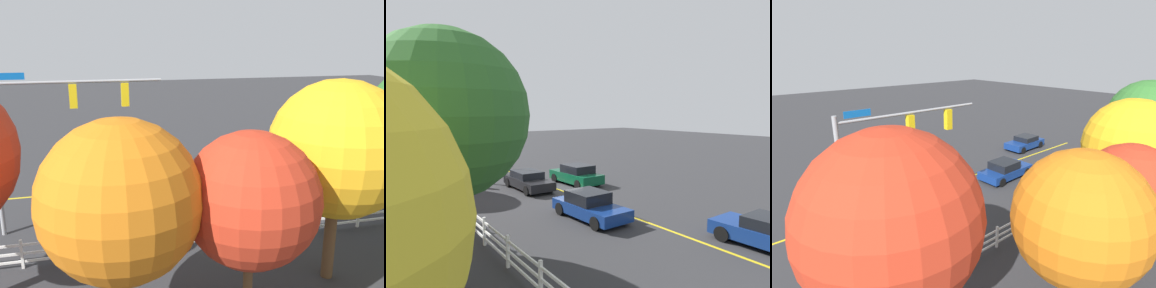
# 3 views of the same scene
# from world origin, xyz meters

# --- Properties ---
(ground_plane) EXTENTS (120.00, 120.00, 0.00)m
(ground_plane) POSITION_xyz_m (0.00, 0.00, 0.00)
(ground_plane) COLOR #2D2D30
(lane_center_stripe) EXTENTS (28.00, 0.16, 0.01)m
(lane_center_stripe) POSITION_xyz_m (-4.00, 0.00, 0.00)
(lane_center_stripe) COLOR gold
(lane_center_stripe) RESTS_ON ground_plane
(signal_assembly) EXTENTS (7.11, 0.38, 6.95)m
(signal_assembly) POSITION_xyz_m (4.29, 4.31, 4.88)
(signal_assembly) COLOR gray
(signal_assembly) RESTS_ON ground_plane
(car_0) EXTENTS (4.14, 2.04, 1.25)m
(car_0) POSITION_xyz_m (-13.08, -1.70, 0.62)
(car_0) COLOR navy
(car_0) RESTS_ON ground_plane
(car_1) EXTENTS (4.28, 2.07, 1.36)m
(car_1) POSITION_xyz_m (-6.19, 1.93, 0.65)
(car_1) COLOR navy
(car_1) RESTS_ON ground_plane
(car_2) EXTENTS (4.47, 1.93, 1.26)m
(car_2) POSITION_xyz_m (1.27, 1.66, 0.63)
(car_2) COLOR black
(car_2) RESTS_ON ground_plane
(car_3) EXTENTS (4.37, 2.15, 1.45)m
(car_3) POSITION_xyz_m (0.83, -2.02, 0.70)
(car_3) COLOR #0C4C2D
(car_3) RESTS_ON ground_plane
(pedestrian) EXTENTS (0.43, 0.48, 1.69)m
(pedestrian) POSITION_xyz_m (4.17, 4.51, 0.93)
(pedestrian) COLOR #191E3F
(pedestrian) RESTS_ON ground_plane
(white_rail_fence) EXTENTS (26.10, 0.10, 1.15)m
(white_rail_fence) POSITION_xyz_m (-3.00, 7.43, 0.60)
(white_rail_fence) COLOR white
(white_rail_fence) RESTS_ON ground_plane
(tree_0) EXTENTS (4.37, 4.37, 6.40)m
(tree_0) POSITION_xyz_m (1.90, 12.11, 4.21)
(tree_0) COLOR brown
(tree_0) RESTS_ON ground_plane
(tree_1) EXTENTS (3.94, 3.94, 5.87)m
(tree_1) POSITION_xyz_m (-1.71, 12.15, 3.90)
(tree_1) COLOR brown
(tree_1) RESTS_ON ground_plane
(tree_3) EXTENTS (4.64, 4.64, 7.58)m
(tree_3) POSITION_xyz_m (-9.94, 9.62, 5.23)
(tree_3) COLOR brown
(tree_3) RESTS_ON ground_plane
(tree_4) EXTENTS (4.84, 4.84, 7.47)m
(tree_4) POSITION_xyz_m (6.99, 9.65, 5.03)
(tree_4) COLOR brown
(tree_4) RESTS_ON ground_plane
(tree_5) EXTENTS (4.65, 4.65, 7.06)m
(tree_5) POSITION_xyz_m (-5.37, 10.63, 4.72)
(tree_5) COLOR brown
(tree_5) RESTS_ON ground_plane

